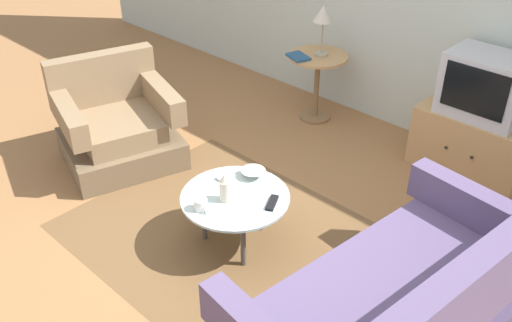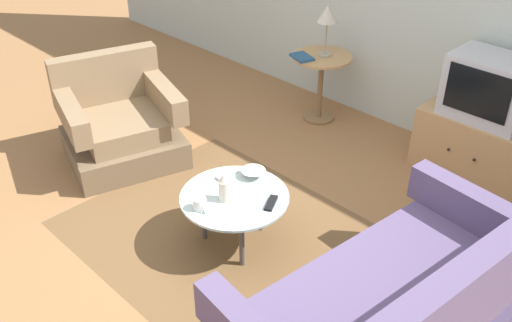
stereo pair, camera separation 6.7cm
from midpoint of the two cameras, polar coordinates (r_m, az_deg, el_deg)
The scene contains 15 objects.
ground_plane at distance 4.04m, azimuth -3.61°, elevation -8.13°, with size 16.00×16.00×0.00m, color olive.
area_rug at distance 4.03m, azimuth -2.50°, elevation -8.23°, with size 2.37×1.73×0.00m, color brown.
armchair at distance 4.93m, azimuth -14.25°, elevation 3.33°, with size 1.08×1.13×0.86m.
couch at distance 3.26m, azimuth 13.30°, elevation -14.53°, with size 1.17×1.92×0.90m.
coffee_table at distance 3.79m, azimuth -2.63°, elevation -4.02°, with size 0.74×0.74×0.41m.
side_table at distance 5.39m, azimuth 5.88°, elevation 8.85°, with size 0.55×0.55×0.65m.
tv_stand at distance 4.93m, azimuth 20.69°, elevation 1.67°, with size 0.90×0.51×0.53m.
television at distance 4.71m, azimuth 21.90°, elevation 7.08°, with size 0.62×0.44×0.50m.
table_lamp at distance 5.21m, azimuth 6.46°, elevation 14.40°, with size 0.18×0.18×0.47m.
vase at distance 3.68m, azimuth -3.66°, elevation -2.75°, with size 0.08×0.08×0.20m.
mug at distance 3.65m, azimuth -6.11°, elevation -4.41°, with size 0.13×0.09×0.08m.
bowl at distance 3.95m, azimuth -0.76°, elevation -1.26°, with size 0.17×0.17×0.05m.
tv_remote_dark at distance 3.69m, azimuth 1.12°, elevation -4.26°, with size 0.12×0.17×0.02m.
tv_remote_silver at distance 3.96m, azimuth -3.48°, elevation -1.44°, with size 0.06×0.17×0.02m.
book at distance 5.24m, azimuth 3.93°, elevation 10.50°, with size 0.25×0.21×0.02m.
Camera 1 is at (2.25, -2.07, 2.64)m, focal length 39.48 mm.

